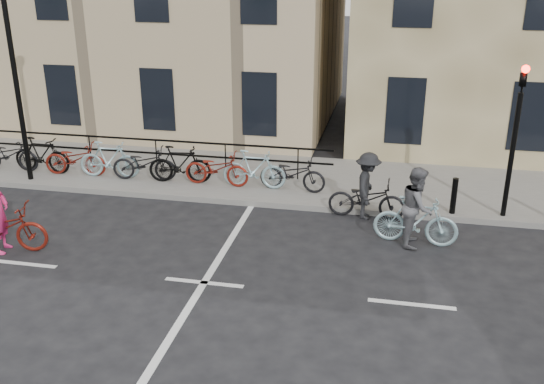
% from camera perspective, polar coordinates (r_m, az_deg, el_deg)
% --- Properties ---
extents(ground, '(120.00, 120.00, 0.00)m').
position_cam_1_polar(ground, '(12.14, -6.40, -8.49)').
color(ground, black).
rests_on(ground, ground).
extents(sidewalk, '(46.00, 4.00, 0.15)m').
position_cam_1_polar(sidewalk, '(18.59, -12.61, 2.12)').
color(sidewalk, slate).
rests_on(sidewalk, ground).
extents(traffic_light, '(0.18, 0.30, 3.90)m').
position_cam_1_polar(traffic_light, '(15.03, 22.04, 6.04)').
color(traffic_light, black).
rests_on(traffic_light, sidewalk).
extents(lamp_post, '(0.36, 0.36, 5.28)m').
position_cam_1_polar(lamp_post, '(17.66, -23.22, 11.39)').
color(lamp_post, black).
rests_on(lamp_post, sidewalk).
extents(bollard_east, '(0.14, 0.14, 0.90)m').
position_cam_1_polar(bollard_east, '(15.31, 16.75, -0.34)').
color(bollard_east, black).
rests_on(bollard_east, sidewalk).
extents(parked_bikes, '(10.40, 1.23, 1.05)m').
position_cam_1_polar(parked_bikes, '(17.31, -11.89, 2.74)').
color(parked_bikes, black).
rests_on(parked_bikes, sidewalk).
extents(cyclist_pink, '(2.13, 1.09, 1.81)m').
position_cam_1_polar(cyclist_pink, '(14.30, -24.25, -2.78)').
color(cyclist_pink, maroon).
rests_on(cyclist_pink, ground).
extents(cyclist_grey, '(1.89, 0.93, 1.79)m').
position_cam_1_polar(cyclist_grey, '(13.70, 13.44, -2.00)').
color(cyclist_grey, '#9BC2CB').
rests_on(cyclist_grey, ground).
extents(cyclist_dark, '(1.88, 1.09, 1.66)m').
position_cam_1_polar(cyclist_dark, '(14.89, 8.93, -0.06)').
color(cyclist_dark, black).
rests_on(cyclist_dark, ground).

